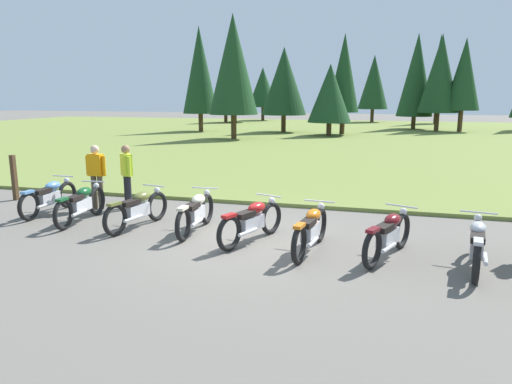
{
  "coord_description": "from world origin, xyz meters",
  "views": [
    {
      "loc": [
        2.68,
        -8.87,
        2.91
      ],
      "look_at": [
        0.0,
        0.6,
        0.9
      ],
      "focal_mm": 33.24,
      "sensor_mm": 36.0,
      "label": 1
    }
  ],
  "objects_px": {
    "motorcycle_olive": "(138,209)",
    "motorcycle_silver": "(477,244)",
    "motorcycle_british_green": "(81,204)",
    "motorcycle_orange": "(311,229)",
    "rider_in_hivis_vest": "(96,173)",
    "motorcycle_maroon": "(389,235)",
    "motorcycle_sky_blue": "(49,197)",
    "rider_near_row_end": "(127,173)",
    "motorcycle_cream": "(196,212)",
    "trail_marker_post": "(14,178)",
    "motorcycle_red": "(252,221)"
  },
  "relations": [
    {
      "from": "motorcycle_silver",
      "to": "motorcycle_british_green",
      "type": "bearing_deg",
      "value": 174.3
    },
    {
      "from": "motorcycle_sky_blue",
      "to": "motorcycle_olive",
      "type": "bearing_deg",
      "value": -11.22
    },
    {
      "from": "motorcycle_olive",
      "to": "motorcycle_red",
      "type": "bearing_deg",
      "value": -6.61
    },
    {
      "from": "motorcycle_british_green",
      "to": "motorcycle_red",
      "type": "height_order",
      "value": "same"
    },
    {
      "from": "motorcycle_sky_blue",
      "to": "motorcycle_maroon",
      "type": "relative_size",
      "value": 1.05
    },
    {
      "from": "motorcycle_british_green",
      "to": "rider_in_hivis_vest",
      "type": "relative_size",
      "value": 1.26
    },
    {
      "from": "motorcycle_maroon",
      "to": "trail_marker_post",
      "type": "height_order",
      "value": "trail_marker_post"
    },
    {
      "from": "motorcycle_red",
      "to": "motorcycle_maroon",
      "type": "xyz_separation_m",
      "value": [
        2.65,
        -0.25,
        0.0
      ]
    },
    {
      "from": "motorcycle_british_green",
      "to": "rider_near_row_end",
      "type": "relative_size",
      "value": 1.26
    },
    {
      "from": "motorcycle_british_green",
      "to": "motorcycle_red",
      "type": "xyz_separation_m",
      "value": [
        4.27,
        -0.41,
        0.0
      ]
    },
    {
      "from": "rider_in_hivis_vest",
      "to": "motorcycle_british_green",
      "type": "bearing_deg",
      "value": -72.35
    },
    {
      "from": "rider_in_hivis_vest",
      "to": "motorcycle_olive",
      "type": "bearing_deg",
      "value": -34.75
    },
    {
      "from": "motorcycle_red",
      "to": "trail_marker_post",
      "type": "distance_m",
      "value": 7.79
    },
    {
      "from": "motorcycle_sky_blue",
      "to": "motorcycle_red",
      "type": "bearing_deg",
      "value": -8.94
    },
    {
      "from": "rider_in_hivis_vest",
      "to": "motorcycle_maroon",
      "type": "bearing_deg",
      "value": -14.56
    },
    {
      "from": "motorcycle_red",
      "to": "motorcycle_silver",
      "type": "height_order",
      "value": "same"
    },
    {
      "from": "motorcycle_silver",
      "to": "rider_near_row_end",
      "type": "relative_size",
      "value": 1.25
    },
    {
      "from": "motorcycle_british_green",
      "to": "trail_marker_post",
      "type": "relative_size",
      "value": 1.64
    },
    {
      "from": "motorcycle_sky_blue",
      "to": "rider_in_hivis_vest",
      "type": "xyz_separation_m",
      "value": [
        0.86,
        0.78,
        0.51
      ]
    },
    {
      "from": "motorcycle_olive",
      "to": "motorcycle_cream",
      "type": "distance_m",
      "value": 1.38
    },
    {
      "from": "trail_marker_post",
      "to": "rider_in_hivis_vest",
      "type": "bearing_deg",
      "value": -5.95
    },
    {
      "from": "motorcycle_red",
      "to": "motorcycle_orange",
      "type": "height_order",
      "value": "same"
    },
    {
      "from": "motorcycle_british_green",
      "to": "motorcycle_silver",
      "type": "height_order",
      "value": "same"
    },
    {
      "from": "rider_near_row_end",
      "to": "motorcycle_silver",
      "type": "bearing_deg",
      "value": -16.13
    },
    {
      "from": "motorcycle_british_green",
      "to": "motorcycle_silver",
      "type": "relative_size",
      "value": 1.0
    },
    {
      "from": "motorcycle_sky_blue",
      "to": "motorcycle_silver",
      "type": "height_order",
      "value": "same"
    },
    {
      "from": "motorcycle_sky_blue",
      "to": "motorcycle_british_green",
      "type": "xyz_separation_m",
      "value": [
        1.25,
        -0.46,
        0.0
      ]
    },
    {
      "from": "motorcycle_red",
      "to": "motorcycle_orange",
      "type": "bearing_deg",
      "value": -13.06
    },
    {
      "from": "motorcycle_olive",
      "to": "motorcycle_silver",
      "type": "xyz_separation_m",
      "value": [
        6.85,
        -0.74,
        0.0
      ]
    },
    {
      "from": "motorcycle_red",
      "to": "motorcycle_silver",
      "type": "distance_m",
      "value": 4.12
    },
    {
      "from": "motorcycle_sky_blue",
      "to": "motorcycle_orange",
      "type": "relative_size",
      "value": 1.0
    },
    {
      "from": "motorcycle_sky_blue",
      "to": "motorcycle_cream",
      "type": "bearing_deg",
      "value": -6.85
    },
    {
      "from": "motorcycle_cream",
      "to": "motorcycle_orange",
      "type": "bearing_deg",
      "value": -14.15
    },
    {
      "from": "motorcycle_olive",
      "to": "rider_near_row_end",
      "type": "bearing_deg",
      "value": 126.77
    },
    {
      "from": "motorcycle_orange",
      "to": "rider_in_hivis_vest",
      "type": "bearing_deg",
      "value": 161.84
    },
    {
      "from": "motorcycle_sky_blue",
      "to": "motorcycle_cream",
      "type": "xyz_separation_m",
      "value": [
        4.16,
        -0.5,
        0.0
      ]
    },
    {
      "from": "motorcycle_olive",
      "to": "motorcycle_silver",
      "type": "relative_size",
      "value": 0.99
    },
    {
      "from": "motorcycle_cream",
      "to": "motorcycle_orange",
      "type": "xyz_separation_m",
      "value": [
        2.61,
        -0.66,
        0.0
      ]
    },
    {
      "from": "motorcycle_orange",
      "to": "motorcycle_silver",
      "type": "distance_m",
      "value": 2.86
    },
    {
      "from": "rider_near_row_end",
      "to": "motorcycle_olive",
      "type": "bearing_deg",
      "value": -53.23
    },
    {
      "from": "rider_in_hivis_vest",
      "to": "trail_marker_post",
      "type": "relative_size",
      "value": 1.3
    },
    {
      "from": "motorcycle_cream",
      "to": "rider_near_row_end",
      "type": "xyz_separation_m",
      "value": [
        -2.56,
        1.52,
        0.51
      ]
    },
    {
      "from": "motorcycle_olive",
      "to": "rider_near_row_end",
      "type": "relative_size",
      "value": 1.25
    },
    {
      "from": "motorcycle_olive",
      "to": "motorcycle_silver",
      "type": "height_order",
      "value": "same"
    },
    {
      "from": "motorcycle_red",
      "to": "rider_near_row_end",
      "type": "distance_m",
      "value": 4.39
    },
    {
      "from": "motorcycle_british_green",
      "to": "motorcycle_silver",
      "type": "distance_m",
      "value": 8.41
    },
    {
      "from": "motorcycle_silver",
      "to": "motorcycle_maroon",
      "type": "bearing_deg",
      "value": 173.1
    },
    {
      "from": "motorcycle_british_green",
      "to": "motorcycle_red",
      "type": "relative_size",
      "value": 1.05
    },
    {
      "from": "motorcycle_red",
      "to": "motorcycle_orange",
      "type": "relative_size",
      "value": 0.95
    },
    {
      "from": "motorcycle_cream",
      "to": "motorcycle_orange",
      "type": "relative_size",
      "value": 1.0
    }
  ]
}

